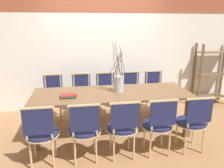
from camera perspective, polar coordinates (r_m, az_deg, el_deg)
The scene contains 16 objects.
ground_plane at distance 4.02m, azimuth 0.00°, elevation -12.34°, with size 16.00×16.00×0.00m, color #9E7047.
wall_rear at distance 4.89m, azimuth -2.58°, elevation 12.21°, with size 12.00×0.06×3.20m.
dining_table at distance 3.76m, azimuth 0.00°, elevation -3.49°, with size 2.68×0.95×0.74m.
chair_near_leftend at distance 3.09m, azimuth -18.01°, elevation -11.81°, with size 0.46×0.46×0.90m.
chair_near_left at distance 3.05m, azimuth -7.16°, elevation -11.51°, with size 0.46×0.46×0.90m.
chair_near_center at distance 3.11m, azimuth 2.83°, elevation -10.87°, with size 0.46×0.46×0.90m.
chair_near_right at distance 3.25m, azimuth 12.09°, elevation -9.99°, with size 0.46×0.46×0.90m.
chair_near_rightend at distance 3.47m, azimuth 20.37°, elevation -8.97°, with size 0.46×0.46×0.90m.
chair_far_leftend at distance 4.54m, azimuth -15.16°, elevation -2.77°, with size 0.46×0.46×0.90m.
chair_far_left at distance 4.51m, azimuth -7.90°, elevation -2.48°, with size 0.46×0.46×0.90m.
chair_far_center at distance 4.55m, azimuth -1.61°, elevation -2.19°, with size 0.46×0.46×0.90m.
chair_far_right at distance 4.65m, azimuth 5.15°, elevation -1.85°, with size 0.46×0.46×0.90m.
chair_far_rightend at distance 4.80m, azimuth 11.15°, elevation -1.53°, with size 0.46×0.46×0.90m.
vase_centerpiece at distance 3.73m, azimuth 1.78°, elevation 0.20°, with size 0.28×0.29×0.86m.
book_stack at distance 3.55m, azimuth -11.33°, elevation -3.05°, with size 0.28×0.20×0.05m.
shelving_rack at distance 5.70m, azimuth 24.57°, elevation 2.31°, with size 0.80×0.34×1.44m.
Camera 1 is at (-0.57, -3.51, 1.87)m, focal length 35.00 mm.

